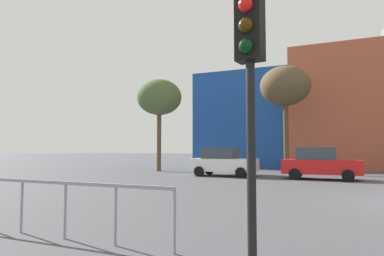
{
  "coord_description": "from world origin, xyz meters",
  "views": [
    {
      "loc": [
        -2.86,
        -11.36,
        1.62
      ],
      "look_at": [
        -10.78,
        7.0,
        2.89
      ],
      "focal_mm": 31.0,
      "sensor_mm": 36.0,
      "label": 1
    }
  ],
  "objects_px": {
    "bare_tree_0": "(285,87)",
    "bare_tree_1": "(159,98)",
    "traffic_light_near_left": "(250,66)",
    "parked_car_1": "(320,163)",
    "parked_car_0": "(223,162)"
  },
  "relations": [
    {
      "from": "bare_tree_0",
      "to": "bare_tree_1",
      "type": "distance_m",
      "value": 9.12
    },
    {
      "from": "traffic_light_near_left",
      "to": "bare_tree_0",
      "type": "relative_size",
      "value": 0.5
    },
    {
      "from": "parked_car_1",
      "to": "bare_tree_0",
      "type": "height_order",
      "value": "bare_tree_0"
    },
    {
      "from": "bare_tree_1",
      "to": "parked_car_1",
      "type": "bearing_deg",
      "value": -12.38
    },
    {
      "from": "traffic_light_near_left",
      "to": "bare_tree_1",
      "type": "relative_size",
      "value": 0.54
    },
    {
      "from": "parked_car_1",
      "to": "bare_tree_0",
      "type": "xyz_separation_m",
      "value": [
        -2.34,
        4.72,
        5.14
      ]
    },
    {
      "from": "parked_car_0",
      "to": "bare_tree_1",
      "type": "bearing_deg",
      "value": 156.87
    },
    {
      "from": "bare_tree_1",
      "to": "traffic_light_near_left",
      "type": "bearing_deg",
      "value": -57.59
    },
    {
      "from": "bare_tree_0",
      "to": "traffic_light_near_left",
      "type": "bearing_deg",
      "value": -83.87
    },
    {
      "from": "bare_tree_0",
      "to": "bare_tree_1",
      "type": "relative_size",
      "value": 1.1
    },
    {
      "from": "parked_car_0",
      "to": "bare_tree_1",
      "type": "distance_m",
      "value": 7.73
    },
    {
      "from": "parked_car_0",
      "to": "bare_tree_0",
      "type": "distance_m",
      "value": 7.64
    },
    {
      "from": "traffic_light_near_left",
      "to": "bare_tree_0",
      "type": "xyz_separation_m",
      "value": [
        -2.09,
        19.44,
        3.27
      ]
    },
    {
      "from": "parked_car_0",
      "to": "parked_car_1",
      "type": "xyz_separation_m",
      "value": [
        5.42,
        0.0,
        0.01
      ]
    },
    {
      "from": "parked_car_0",
      "to": "bare_tree_0",
      "type": "relative_size",
      "value": 0.52
    }
  ]
}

